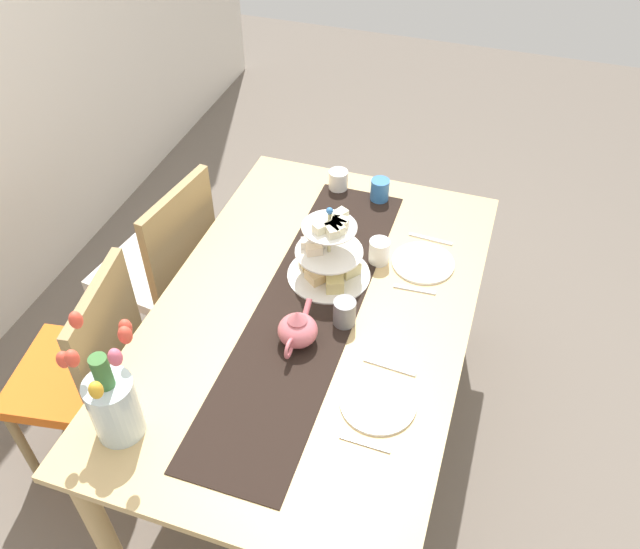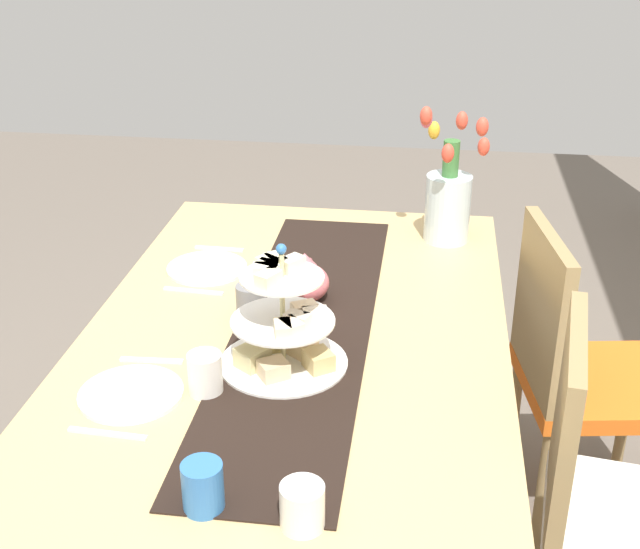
{
  "view_description": "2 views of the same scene",
  "coord_description": "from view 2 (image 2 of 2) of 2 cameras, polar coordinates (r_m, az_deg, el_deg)",
  "views": [
    {
      "loc": [
        -1.47,
        -0.51,
        2.37
      ],
      "look_at": [
        0.07,
        -0.0,
        0.84
      ],
      "focal_mm": 36.86,
      "sensor_mm": 36.0,
      "label": 1
    },
    {
      "loc": [
        1.86,
        0.31,
        1.79
      ],
      "look_at": [
        -0.1,
        0.05,
        0.84
      ],
      "focal_mm": 47.94,
      "sensor_mm": 36.0,
      "label": 2
    }
  ],
  "objects": [
    {
      "name": "dining_table",
      "position": [
        2.2,
        -1.57,
        -5.65
      ],
      "size": [
        1.67,
        1.05,
        0.74
      ],
      "color": "tan",
      "rests_on": "ground_plane"
    },
    {
      "name": "chair_left",
      "position": [
        2.56,
        16.67,
        -5.82
      ],
      "size": [
        0.48,
        0.48,
        0.91
      ],
      "color": "#9C8254",
      "rests_on": "ground_plane"
    },
    {
      "name": "chair_right",
      "position": [
        2.09,
        18.75,
        -14.05
      ],
      "size": [
        0.47,
        0.47,
        0.91
      ],
      "color": "#9C8254",
      "rests_on": "ground_plane"
    },
    {
      "name": "table_runner",
      "position": [
        2.15,
        -1.13,
        -3.54
      ],
      "size": [
        1.43,
        0.34,
        0.0
      ],
      "primitive_type": "cube",
      "color": "black",
      "rests_on": "dining_table"
    },
    {
      "name": "tiered_cake_stand",
      "position": [
        1.95,
        -2.51,
        -3.59
      ],
      "size": [
        0.3,
        0.3,
        0.3
      ],
      "color": "beige",
      "rests_on": "table_runner"
    },
    {
      "name": "teapot",
      "position": [
        2.26,
        -1.01,
        -0.42
      ],
      "size": [
        0.24,
        0.13,
        0.14
      ],
      "color": "#D66B75",
      "rests_on": "table_runner"
    },
    {
      "name": "tulip_vase",
      "position": [
        2.64,
        8.55,
        5.1
      ],
      "size": [
        0.24,
        0.21,
        0.43
      ],
      "color": "silver",
      "rests_on": "dining_table"
    },
    {
      "name": "cream_jug",
      "position": [
        1.54,
        -1.19,
        -15.2
      ],
      "size": [
        0.08,
        0.08,
        0.08
      ],
      "primitive_type": "cylinder",
      "color": "white",
      "rests_on": "dining_table"
    },
    {
      "name": "dinner_plate_left",
      "position": [
        2.48,
        -7.55,
        0.43
      ],
      "size": [
        0.23,
        0.23,
        0.01
      ],
      "primitive_type": "cylinder",
      "color": "white",
      "rests_on": "dining_table"
    },
    {
      "name": "fork_left",
      "position": [
        2.61,
        -6.75,
        1.73
      ],
      "size": [
        0.02,
        0.15,
        0.01
      ],
      "primitive_type": "cube",
      "rotation": [
        0.0,
        0.0,
        -0.02
      ],
      "color": "silver",
      "rests_on": "dining_table"
    },
    {
      "name": "knife_left",
      "position": [
        2.36,
        -8.44,
        -1.1
      ],
      "size": [
        0.03,
        0.17,
        0.01
      ],
      "primitive_type": "cube",
      "rotation": [
        0.0,
        0.0,
        -0.07
      ],
      "color": "silver",
      "rests_on": "dining_table"
    },
    {
      "name": "dinner_plate_right",
      "position": [
        1.94,
        -12.51,
        -7.77
      ],
      "size": [
        0.23,
        0.23,
        0.01
      ],
      "primitive_type": "cylinder",
      "color": "white",
      "rests_on": "dining_table"
    },
    {
      "name": "fork_right",
      "position": [
        2.05,
        -11.17,
        -5.65
      ],
      "size": [
        0.02,
        0.15,
        0.01
      ],
      "primitive_type": "cube",
      "rotation": [
        0.0,
        0.0,
        0.06
      ],
      "color": "silver",
      "rests_on": "dining_table"
    },
    {
      "name": "knife_right",
      "position": [
        1.83,
        -14.01,
        -10.27
      ],
      "size": [
        0.02,
        0.17,
        0.01
      ],
      "primitive_type": "cube",
      "rotation": [
        0.0,
        0.0,
        -0.06
      ],
      "color": "silver",
      "rests_on": "dining_table"
    },
    {
      "name": "mug_grey",
      "position": [
        2.17,
        -4.63,
        -1.88
      ],
      "size": [
        0.08,
        0.08,
        0.09
      ],
      "primitive_type": "cylinder",
      "color": "slate",
      "rests_on": "table_runner"
    },
    {
      "name": "mug_white_text",
      "position": [
        1.9,
        -7.68,
        -6.57
      ],
      "size": [
        0.08,
        0.08,
        0.09
      ],
      "primitive_type": "cylinder",
      "color": "white",
      "rests_on": "dining_table"
    },
    {
      "name": "mug_orange",
      "position": [
        1.59,
        -7.83,
        -13.85
      ],
      "size": [
        0.08,
        0.08,
        0.09
      ],
      "primitive_type": "cylinder",
      "color": "#3370B7",
      "rests_on": "dining_table"
    }
  ]
}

